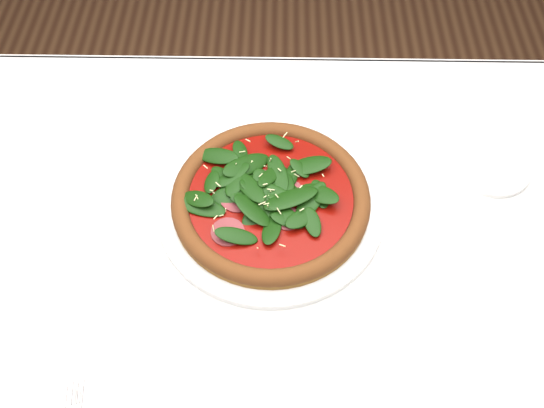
{
  "coord_description": "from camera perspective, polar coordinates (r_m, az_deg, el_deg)",
  "views": [
    {
      "loc": [
        0.04,
        -0.51,
        1.54
      ],
      "look_at": [
        0.04,
        0.04,
        0.77
      ],
      "focal_mm": 40.0,
      "sensor_mm": 36.0,
      "label": 1
    }
  ],
  "objects": [
    {
      "name": "ground",
      "position": [
        1.62,
        -1.33,
        -17.13
      ],
      "size": [
        6.0,
        6.0,
        0.0
      ],
      "primitive_type": "plane",
      "color": "brown",
      "rests_on": "ground"
    },
    {
      "name": "dining_table",
      "position": [
        1.03,
        -2.02,
        -5.64
      ],
      "size": [
        1.21,
        0.81,
        0.75
      ],
      "color": "silver",
      "rests_on": "ground"
    },
    {
      "name": "pizza",
      "position": [
        0.95,
        -0.12,
        0.72
      ],
      "size": [
        0.32,
        0.32,
        0.04
      ],
      "rotation": [
        0.0,
        0.0,
        0.04
      ],
      "color": "#9E6526",
      "rests_on": "plate"
    },
    {
      "name": "saucer_far",
      "position": [
        1.08,
        20.05,
        3.29
      ],
      "size": [
        0.12,
        0.12,
        0.01
      ],
      "color": "white",
      "rests_on": "dining_table"
    },
    {
      "name": "plate",
      "position": [
        0.96,
        -0.12,
        -0.01
      ],
      "size": [
        0.36,
        0.36,
        0.02
      ],
      "color": "white",
      "rests_on": "dining_table"
    }
  ]
}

